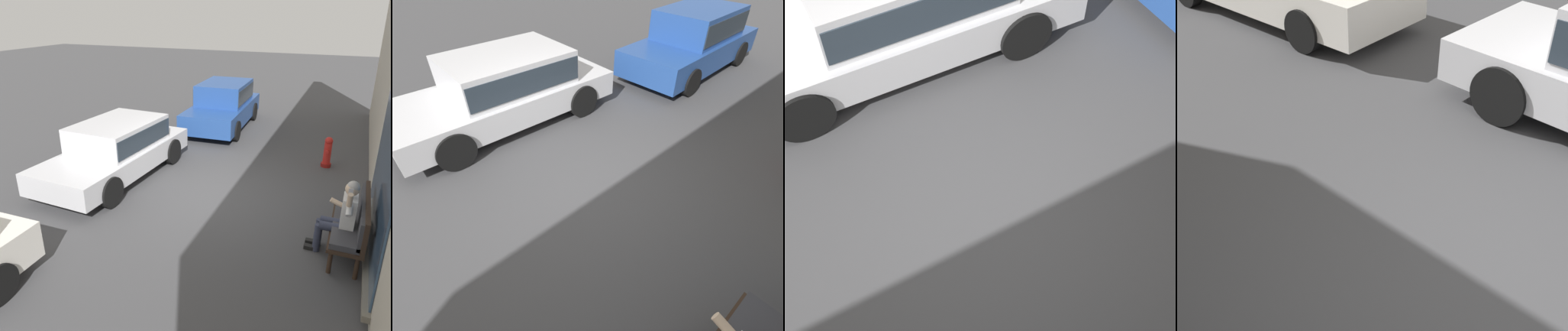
# 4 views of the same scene
# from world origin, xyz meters

# --- Properties ---
(ground_plane) EXTENTS (60.00, 60.00, 0.00)m
(ground_plane) POSITION_xyz_m (0.00, 0.00, 0.00)
(ground_plane) COLOR #424244
(bench) EXTENTS (1.64, 0.55, 1.01)m
(bench) POSITION_xyz_m (1.03, 2.90, 0.58)
(bench) COLOR #332319
(bench) RESTS_ON ground_plane
(person_on_phone) EXTENTS (0.73, 0.74, 1.34)m
(person_on_phone) POSITION_xyz_m (1.14, 2.67, 0.71)
(person_on_phone) COLOR #2D3347
(person_on_phone) RESTS_ON ground_plane
(parked_car_near) EXTENTS (4.25, 1.96, 1.54)m
(parked_car_near) POSITION_xyz_m (-5.18, -1.56, 0.83)
(parked_car_near) COLOR #23478E
(parked_car_near) RESTS_ON ground_plane
(parked_car_mid) EXTENTS (4.39, 1.97, 1.36)m
(parked_car_mid) POSITION_xyz_m (-0.17, -2.56, 0.75)
(parked_car_mid) COLOR silver
(parked_car_mid) RESTS_ON ground_plane
(fire_hydrant) EXTENTS (0.38, 0.26, 0.81)m
(fire_hydrant) POSITION_xyz_m (-2.76, 2.14, 0.39)
(fire_hydrant) COLOR maroon
(fire_hydrant) RESTS_ON ground_plane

